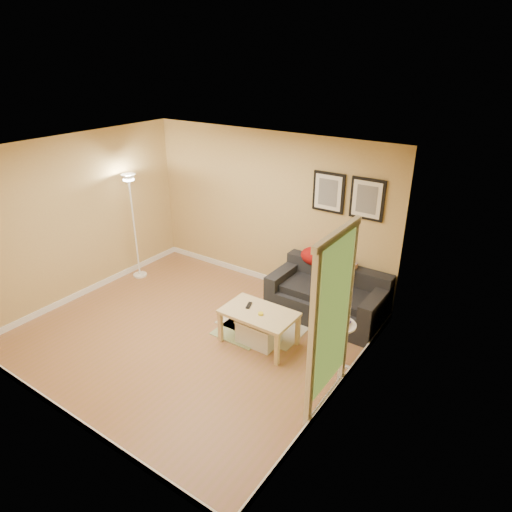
# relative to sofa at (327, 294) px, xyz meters

# --- Properties ---
(floor) EXTENTS (4.50, 4.50, 0.00)m
(floor) POSITION_rel_sofa_xyz_m (-1.38, -1.53, -0.38)
(floor) COLOR #996241
(floor) RESTS_ON ground
(ceiling) EXTENTS (4.50, 4.50, 0.00)m
(ceiling) POSITION_rel_sofa_xyz_m (-1.38, -1.53, 2.23)
(ceiling) COLOR white
(ceiling) RESTS_ON wall_back
(wall_back) EXTENTS (4.50, 0.00, 4.50)m
(wall_back) POSITION_rel_sofa_xyz_m (-1.38, 0.47, 0.92)
(wall_back) COLOR tan
(wall_back) RESTS_ON ground
(wall_front) EXTENTS (4.50, 0.00, 4.50)m
(wall_front) POSITION_rel_sofa_xyz_m (-1.38, -3.53, 0.92)
(wall_front) COLOR tan
(wall_front) RESTS_ON ground
(wall_left) EXTENTS (0.00, 4.00, 4.00)m
(wall_left) POSITION_rel_sofa_xyz_m (-3.63, -1.53, 0.92)
(wall_left) COLOR tan
(wall_left) RESTS_ON ground
(wall_right) EXTENTS (0.00, 4.00, 4.00)m
(wall_right) POSITION_rel_sofa_xyz_m (0.87, -1.53, 0.92)
(wall_right) COLOR tan
(wall_right) RESTS_ON ground
(baseboard_back) EXTENTS (4.50, 0.02, 0.10)m
(baseboard_back) POSITION_rel_sofa_xyz_m (-1.38, 0.46, -0.33)
(baseboard_back) COLOR white
(baseboard_back) RESTS_ON ground
(baseboard_front) EXTENTS (4.50, 0.02, 0.10)m
(baseboard_front) POSITION_rel_sofa_xyz_m (-1.38, -3.52, -0.33)
(baseboard_front) COLOR white
(baseboard_front) RESTS_ON ground
(baseboard_left) EXTENTS (0.02, 4.00, 0.10)m
(baseboard_left) POSITION_rel_sofa_xyz_m (-3.62, -1.53, -0.33)
(baseboard_left) COLOR white
(baseboard_left) RESTS_ON ground
(baseboard_right) EXTENTS (0.02, 4.00, 0.10)m
(baseboard_right) POSITION_rel_sofa_xyz_m (0.86, -1.53, -0.33)
(baseboard_right) COLOR white
(baseboard_right) RESTS_ON ground
(sofa) EXTENTS (1.70, 0.90, 0.75)m
(sofa) POSITION_rel_sofa_xyz_m (0.00, 0.00, 0.00)
(sofa) COLOR black
(sofa) RESTS_ON ground
(red_throw) EXTENTS (0.48, 0.36, 0.28)m
(red_throw) POSITION_rel_sofa_xyz_m (-0.40, 0.34, 0.40)
(red_throw) COLOR #9B120E
(red_throw) RESTS_ON sofa
(plaid_throw) EXTENTS (0.45, 0.32, 0.10)m
(plaid_throw) POSITION_rel_sofa_xyz_m (0.07, 0.27, 0.41)
(plaid_throw) COLOR #A77761
(plaid_throw) RESTS_ON sofa
(framed_print_left) EXTENTS (0.50, 0.04, 0.60)m
(framed_print_left) POSITION_rel_sofa_xyz_m (-0.30, 0.45, 1.43)
(framed_print_left) COLOR black
(framed_print_left) RESTS_ON wall_back
(framed_print_right) EXTENTS (0.50, 0.04, 0.60)m
(framed_print_right) POSITION_rel_sofa_xyz_m (0.30, 0.45, 1.43)
(framed_print_right) COLOR black
(framed_print_right) RESTS_ON wall_back
(area_rug) EXTENTS (1.25, 0.85, 0.01)m
(area_rug) POSITION_rel_sofa_xyz_m (-0.66, -0.70, -0.37)
(area_rug) COLOR beige
(area_rug) RESTS_ON ground
(green_runner) EXTENTS (0.70, 0.50, 0.01)m
(green_runner) POSITION_rel_sofa_xyz_m (-0.81, -1.14, -0.37)
(green_runner) COLOR #668C4C
(green_runner) RESTS_ON ground
(coffee_table) EXTENTS (1.01, 0.62, 0.50)m
(coffee_table) POSITION_rel_sofa_xyz_m (-0.46, -1.16, -0.13)
(coffee_table) COLOR #D9C084
(coffee_table) RESTS_ON ground
(remote_control) EXTENTS (0.10, 0.17, 0.02)m
(remote_control) POSITION_rel_sofa_xyz_m (-0.66, -1.11, 0.13)
(remote_control) COLOR black
(remote_control) RESTS_ON coffee_table
(tape_roll) EXTENTS (0.07, 0.07, 0.03)m
(tape_roll) POSITION_rel_sofa_xyz_m (-0.39, -1.21, 0.14)
(tape_roll) COLOR yellow
(tape_roll) RESTS_ON coffee_table
(storage_bin) EXTENTS (0.56, 0.41, 0.34)m
(storage_bin) POSITION_rel_sofa_xyz_m (-0.46, -1.14, -0.20)
(storage_bin) COLOR white
(storage_bin) RESTS_ON ground
(side_table) EXTENTS (0.40, 0.40, 0.61)m
(side_table) POSITION_rel_sofa_xyz_m (0.64, -0.97, -0.07)
(side_table) COLOR white
(side_table) RESTS_ON ground
(book_stack) EXTENTS (0.24, 0.27, 0.07)m
(book_stack) POSITION_rel_sofa_xyz_m (0.66, -0.98, 0.28)
(book_stack) COLOR #3F38A9
(book_stack) RESTS_ON side_table
(floor_lamp) EXTENTS (0.24, 0.24, 1.87)m
(floor_lamp) POSITION_rel_sofa_xyz_m (-3.38, -0.67, 0.51)
(floor_lamp) COLOR white
(floor_lamp) RESTS_ON ground
(doorway) EXTENTS (0.12, 1.01, 2.13)m
(doorway) POSITION_rel_sofa_xyz_m (0.82, -1.68, 0.65)
(doorway) COLOR white
(doorway) RESTS_ON ground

